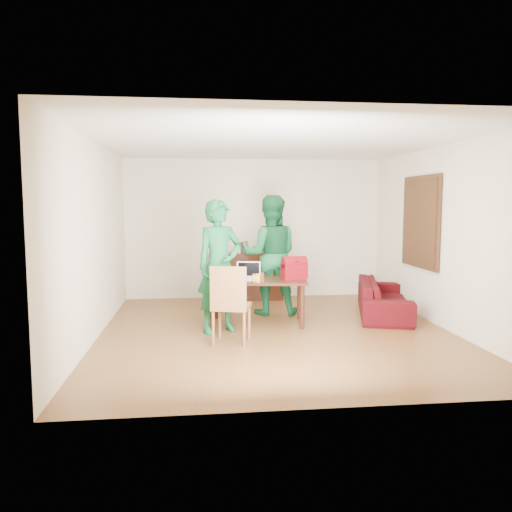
{
  "coord_description": "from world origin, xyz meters",
  "views": [
    {
      "loc": [
        -1.1,
        -6.98,
        1.84
      ],
      "look_at": [
        -0.21,
        0.71,
        1.03
      ],
      "focal_mm": 35.0,
      "sensor_mm": 36.0,
      "label": 1
    }
  ],
  "objects": [
    {
      "name": "person_near",
      "position": [
        -0.81,
        0.09,
        0.95
      ],
      "size": [
        0.82,
        0.7,
        1.9
      ],
      "primitive_type": "imported",
      "rotation": [
        0.0,
        0.0,
        0.43
      ],
      "color": "#13572E",
      "rests_on": "ground"
    },
    {
      "name": "person_far",
      "position": [
        0.09,
        1.19,
        0.99
      ],
      "size": [
        1.04,
        0.85,
        1.98
      ],
      "primitive_type": "imported",
      "rotation": [
        0.0,
        0.0,
        3.03
      ],
      "color": "#12532B",
      "rests_on": "ground"
    },
    {
      "name": "bananas",
      "position": [
        -0.27,
        0.12,
        0.72
      ],
      "size": [
        0.17,
        0.13,
        0.05
      ],
      "primitive_type": null,
      "rotation": [
        0.0,
        0.0,
        0.3
      ],
      "color": "gold",
      "rests_on": "table"
    },
    {
      "name": "red_bag",
      "position": [
        0.35,
        0.46,
        0.83
      ],
      "size": [
        0.4,
        0.27,
        0.27
      ],
      "primitive_type": "cube",
      "rotation": [
        0.0,
        0.0,
        0.17
      ],
      "color": "maroon",
      "rests_on": "table"
    },
    {
      "name": "bottle",
      "position": [
        -0.19,
        0.13,
        0.78
      ],
      "size": [
        0.06,
        0.06,
        0.17
      ],
      "primitive_type": "cylinder",
      "rotation": [
        0.0,
        0.0,
        0.08
      ],
      "color": "#592614",
      "rests_on": "table"
    },
    {
      "name": "table",
      "position": [
        -0.21,
        0.51,
        0.61
      ],
      "size": [
        1.58,
        1.03,
        0.7
      ],
      "rotation": [
        0.0,
        0.0,
        -0.13
      ],
      "color": "black",
      "rests_on": "ground"
    },
    {
      "name": "chair",
      "position": [
        -0.68,
        -0.5,
        0.3
      ],
      "size": [
        0.58,
        0.56,
        1.05
      ],
      "rotation": [
        0.0,
        0.0,
        -0.27
      ],
      "color": "brown",
      "rests_on": "ground"
    },
    {
      "name": "sofa",
      "position": [
        1.95,
        0.87,
        0.29
      ],
      "size": [
        1.3,
        2.12,
        0.58
      ],
      "primitive_type": "imported",
      "rotation": [
        0.0,
        0.0,
        1.29
      ],
      "color": "#340610",
      "rests_on": "ground"
    },
    {
      "name": "room",
      "position": [
        0.01,
        0.13,
        1.31
      ],
      "size": [
        5.2,
        5.7,
        2.9
      ],
      "color": "#482A12",
      "rests_on": "ground"
    },
    {
      "name": "laptop",
      "position": [
        -0.36,
        0.47,
        0.74
      ],
      "size": [
        0.4,
        0.31,
        0.26
      ],
      "rotation": [
        0.0,
        0.0,
        -0.15
      ],
      "color": "white",
      "rests_on": "table"
    }
  ]
}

